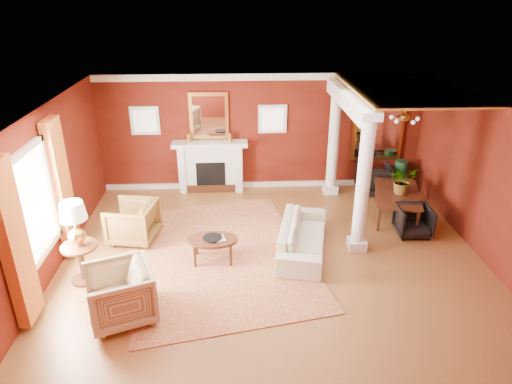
{
  "coord_description": "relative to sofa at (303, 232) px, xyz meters",
  "views": [
    {
      "loc": [
        -0.68,
        -7.41,
        4.79
      ],
      "look_at": [
        -0.29,
        0.59,
        1.15
      ],
      "focal_mm": 32.0,
      "sensor_mm": 36.0,
      "label": 1
    }
  ],
  "objects": [
    {
      "name": "ground",
      "position": [
        -0.61,
        -0.28,
        -0.42
      ],
      "size": [
        8.0,
        8.0,
        0.0
      ],
      "primitive_type": "plane",
      "color": "brown",
      "rests_on": "ground"
    },
    {
      "name": "room_shell",
      "position": [
        -0.61,
        -0.28,
        1.6
      ],
      "size": [
        8.04,
        7.04,
        2.92
      ],
      "color": "#5F160D",
      "rests_on": "ground"
    },
    {
      "name": "fireplace",
      "position": [
        -1.91,
        3.04,
        0.23
      ],
      "size": [
        1.85,
        0.42,
        1.29
      ],
      "color": "white",
      "rests_on": "ground"
    },
    {
      "name": "overmantel_mirror",
      "position": [
        -1.91,
        3.17,
        1.48
      ],
      "size": [
        0.95,
        0.07,
        1.15
      ],
      "color": "gold",
      "rests_on": "fireplace"
    },
    {
      "name": "flank_window_left",
      "position": [
        -3.46,
        3.18,
        1.38
      ],
      "size": [
        0.7,
        0.07,
        0.7
      ],
      "color": "white",
      "rests_on": "room_shell"
    },
    {
      "name": "flank_window_right",
      "position": [
        -0.36,
        3.18,
        1.38
      ],
      "size": [
        0.7,
        0.07,
        0.7
      ],
      "color": "white",
      "rests_on": "room_shell"
    },
    {
      "name": "left_window",
      "position": [
        -4.5,
        -0.88,
        1.01
      ],
      "size": [
        0.21,
        2.55,
        2.6
      ],
      "color": "white",
      "rests_on": "room_shell"
    },
    {
      "name": "column_front",
      "position": [
        1.09,
        0.02,
        1.01
      ],
      "size": [
        0.36,
        0.36,
        2.8
      ],
      "color": "white",
      "rests_on": "ground"
    },
    {
      "name": "column_back",
      "position": [
        1.09,
        2.72,
        1.01
      ],
      "size": [
        0.36,
        0.36,
        2.8
      ],
      "color": "white",
      "rests_on": "ground"
    },
    {
      "name": "header_beam",
      "position": [
        1.09,
        1.62,
        2.2
      ],
      "size": [
        0.3,
        3.2,
        0.32
      ],
      "primitive_type": "cube",
      "color": "white",
      "rests_on": "column_front"
    },
    {
      "name": "amber_ceiling",
      "position": [
        2.24,
        1.47,
        2.45
      ],
      "size": [
        2.3,
        3.4,
        0.04
      ],
      "primitive_type": "cube",
      "color": "#C6883A",
      "rests_on": "room_shell"
    },
    {
      "name": "dining_mirror",
      "position": [
        2.29,
        3.17,
        1.13
      ],
      "size": [
        1.3,
        0.07,
        1.7
      ],
      "color": "gold",
      "rests_on": "room_shell"
    },
    {
      "name": "chandelier",
      "position": [
        2.29,
        1.52,
        1.83
      ],
      "size": [
        0.6,
        0.62,
        0.75
      ],
      "color": "#BB8B3A",
      "rests_on": "room_shell"
    },
    {
      "name": "crown_trim",
      "position": [
        -0.61,
        3.18,
        2.4
      ],
      "size": [
        8.0,
        0.08,
        0.16
      ],
      "primitive_type": "cube",
      "color": "white",
      "rests_on": "room_shell"
    },
    {
      "name": "base_trim",
      "position": [
        -0.61,
        3.18,
        -0.36
      ],
      "size": [
        8.0,
        0.08,
        0.12
      ],
      "primitive_type": "cube",
      "color": "white",
      "rests_on": "ground"
    },
    {
      "name": "rug",
      "position": [
        -1.67,
        -0.1,
        -0.41
      ],
      "size": [
        4.16,
        5.03,
        0.02
      ],
      "primitive_type": "cube",
      "rotation": [
        0.0,
        0.0,
        0.2
      ],
      "color": "maroon",
      "rests_on": "ground"
    },
    {
      "name": "sofa",
      "position": [
        0.0,
        0.0,
        0.0
      ],
      "size": [
        1.07,
        2.21,
        0.83
      ],
      "primitive_type": "imported",
      "rotation": [
        0.0,
        0.0,
        1.35
      ],
      "color": "beige",
      "rests_on": "ground"
    },
    {
      "name": "armchair_leopard",
      "position": [
        -3.39,
        0.58,
        0.04
      ],
      "size": [
        0.98,
        1.03,
        0.92
      ],
      "primitive_type": "imported",
      "rotation": [
        0.0,
        0.0,
        -1.75
      ],
      "color": "black",
      "rests_on": "ground"
    },
    {
      "name": "armchair_stripe",
      "position": [
        -3.11,
        -1.85,
        0.08
      ],
      "size": [
        1.18,
        1.21,
        0.99
      ],
      "primitive_type": "imported",
      "rotation": [
        0.0,
        0.0,
        -1.21
      ],
      "color": "tan",
      "rests_on": "ground"
    },
    {
      "name": "coffee_table",
      "position": [
        -1.74,
        -0.28,
        0.02
      ],
      "size": [
        0.94,
        0.94,
        0.48
      ],
      "rotation": [
        0.0,
        0.0,
        0.09
      ],
      "color": "black",
      "rests_on": "ground"
    },
    {
      "name": "coffee_book",
      "position": [
        -1.69,
        -0.32,
        0.19
      ],
      "size": [
        0.18,
        0.06,
        0.25
      ],
      "primitive_type": "imported",
      "rotation": [
        0.0,
        0.0,
        0.25
      ],
      "color": "black",
      "rests_on": "coffee_table"
    },
    {
      "name": "side_table",
      "position": [
        -4.0,
        -0.81,
        0.62
      ],
      "size": [
        0.61,
        0.61,
        1.54
      ],
      "rotation": [
        0.0,
        0.0,
        -0.26
      ],
      "color": "black",
      "rests_on": "ground"
    },
    {
      "name": "dining_table",
      "position": [
        2.32,
        1.33,
        0.06
      ],
      "size": [
        1.01,
        1.79,
        0.95
      ],
      "primitive_type": "imported",
      "rotation": [
        0.0,
        0.0,
        1.31
      ],
      "color": "black",
      "rests_on": "ground"
    },
    {
      "name": "dining_chair_near",
      "position": [
        2.4,
        0.53,
        -0.07
      ],
      "size": [
        0.69,
        0.65,
        0.7
      ],
      "primitive_type": "imported",
      "rotation": [
        0.0,
        0.0,
        -0.03
      ],
      "color": "black",
      "rests_on": "ground"
    },
    {
      "name": "dining_chair_far",
      "position": [
        2.16,
        2.67,
        -0.01
      ],
      "size": [
        0.85,
        0.8,
        0.81
      ],
      "primitive_type": "imported",
      "rotation": [
        0.0,
        0.0,
        3.06
      ],
      "color": "black",
      "rests_on": "ground"
    },
    {
      "name": "green_urn",
      "position": [
        2.84,
        2.72,
        -0.09
      ],
      "size": [
        0.35,
        0.35,
        0.83
      ],
      "color": "#133C21",
      "rests_on": "ground"
    },
    {
      "name": "potted_plant",
      "position": [
        2.36,
        1.31,
        0.77
      ],
      "size": [
        0.71,
        0.75,
        0.48
      ],
      "primitive_type": "imported",
      "rotation": [
        0.0,
        0.0,
        0.29
      ],
      "color": "#26591E",
      "rests_on": "dining_table"
    }
  ]
}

